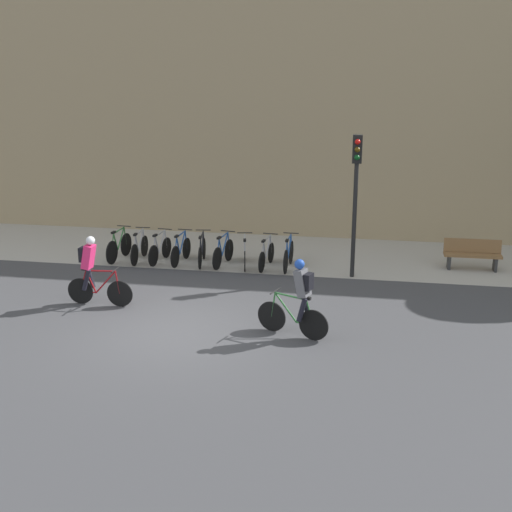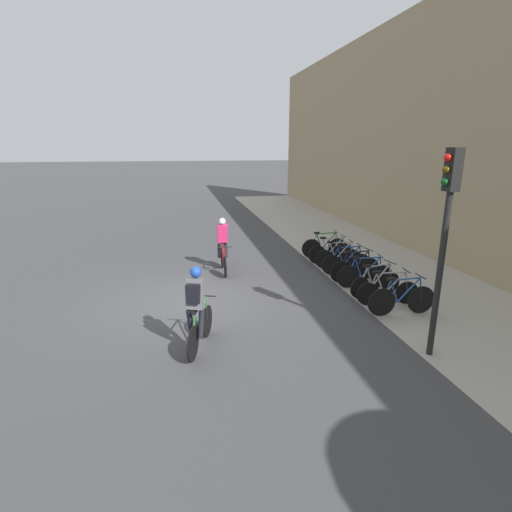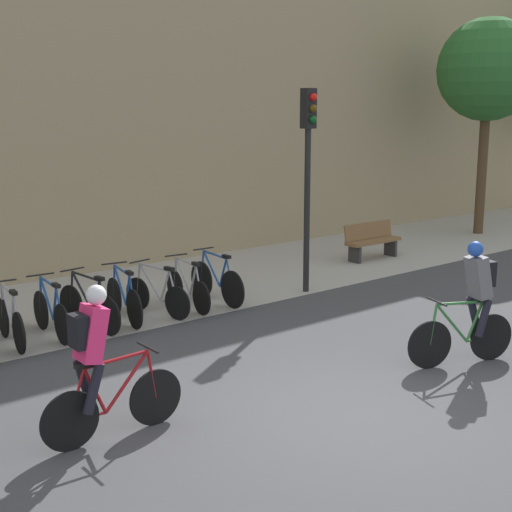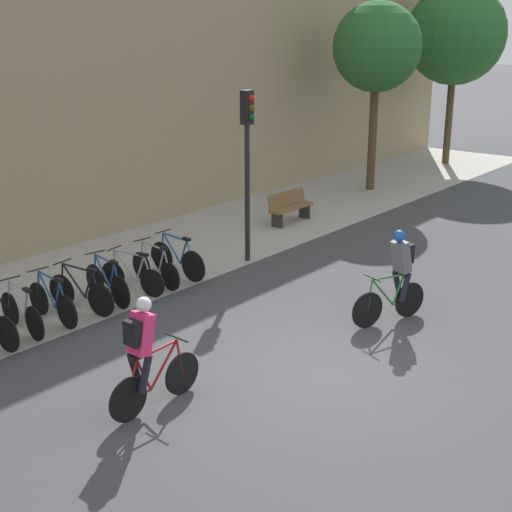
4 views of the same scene
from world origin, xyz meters
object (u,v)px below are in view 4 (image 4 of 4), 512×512
at_px(parked_bike_8, 177,259).
at_px(parked_bike_3, 52,302).
at_px(parked_bike_2, 22,313).
at_px(cyclist_grey, 397,273).
at_px(cyclist_pink, 145,352).
at_px(parked_bike_7, 155,268).
at_px(parked_bike_6, 132,276).
at_px(bench, 290,206).
at_px(traffic_light_pole, 247,146).
at_px(parked_bike_5, 107,283).
at_px(parked_bike_4, 81,292).

bearing_deg(parked_bike_8, parked_bike_3, -180.00).
bearing_deg(parked_bike_2, cyclist_grey, -46.03).
height_order(cyclist_pink, parked_bike_3, cyclist_pink).
relative_size(cyclist_grey, parked_bike_7, 1.08).
height_order(cyclist_grey, parked_bike_6, cyclist_grey).
bearing_deg(cyclist_pink, cyclist_grey, -12.07).
bearing_deg(bench, parked_bike_7, -171.99).
bearing_deg(traffic_light_pole, parked_bike_7, 169.36).
relative_size(parked_bike_3, bench, 1.01).
distance_m(parked_bike_3, bench, 8.68).
distance_m(cyclist_pink, parked_bike_2, 3.93).
relative_size(parked_bike_8, traffic_light_pole, 0.44).
bearing_deg(parked_bike_2, cyclist_pink, -97.03).
distance_m(parked_bike_5, traffic_light_pole, 4.55).
height_order(parked_bike_3, parked_bike_4, parked_bike_4).
distance_m(cyclist_pink, parked_bike_7, 5.42).
relative_size(parked_bike_2, parked_bike_8, 0.92).
bearing_deg(cyclist_grey, parked_bike_2, 133.97).
bearing_deg(parked_bike_4, parked_bike_2, 179.96).
xyz_separation_m(cyclist_grey, parked_bike_2, (-4.81, 4.99, -0.56)).
bearing_deg(parked_bike_6, parked_bike_3, 179.96).
height_order(cyclist_pink, parked_bike_6, cyclist_pink).
distance_m(parked_bike_2, parked_bike_4, 1.32).
bearing_deg(parked_bike_2, parked_bike_8, -0.00).
bearing_deg(parked_bike_5, bench, 6.56).
relative_size(parked_bike_2, parked_bike_5, 0.97).
distance_m(parked_bike_3, parked_bike_5, 1.32).
bearing_deg(cyclist_grey, parked_bike_7, 106.88).
bearing_deg(parked_bike_5, parked_bike_6, -0.15).
bearing_deg(cyclist_pink, traffic_light_pole, 28.14).
distance_m(cyclist_pink, parked_bike_6, 4.99).
xyz_separation_m(traffic_light_pole, bench, (3.45, 1.32, -2.28)).
height_order(parked_bike_2, bench, parked_bike_2).
distance_m(parked_bike_6, bench, 6.71).
relative_size(cyclist_grey, bench, 1.09).
relative_size(parked_bike_3, traffic_light_pole, 0.41).
height_order(parked_bike_2, parked_bike_4, parked_bike_4).
relative_size(parked_bike_7, parked_bike_8, 0.95).
xyz_separation_m(parked_bike_3, parked_bike_7, (2.64, -0.00, -0.01)).
height_order(parked_bike_7, traffic_light_pole, traffic_light_pole).
distance_m(cyclist_grey, traffic_light_pole, 4.96).
distance_m(cyclist_pink, parked_bike_8, 5.90).
bearing_deg(parked_bike_4, parked_bike_3, 179.95).
height_order(traffic_light_pole, bench, traffic_light_pole).
relative_size(traffic_light_pole, bench, 2.45).
relative_size(cyclist_grey, traffic_light_pole, 0.45).
height_order(parked_bike_2, parked_bike_8, parked_bike_8).
distance_m(parked_bike_7, traffic_light_pole, 3.51).
xyz_separation_m(cyclist_pink, parked_bike_4, (1.80, 3.86, -0.55)).
bearing_deg(parked_bike_4, parked_bike_8, 0.02).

